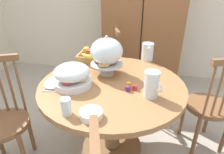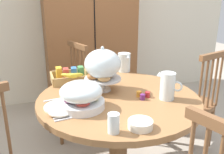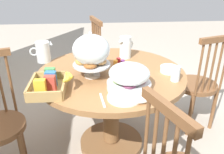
{
  "view_description": "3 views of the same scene",
  "coord_description": "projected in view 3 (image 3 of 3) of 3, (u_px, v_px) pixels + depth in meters",
  "views": [
    {
      "loc": [
        0.23,
        -1.35,
        1.47
      ],
      "look_at": [
        -0.03,
        -0.03,
        0.79
      ],
      "focal_mm": 30.49,
      "sensor_mm": 36.0,
      "label": 1
    },
    {
      "loc": [
        -0.6,
        -1.58,
        1.44
      ],
      "look_at": [
        -0.03,
        0.12,
        0.84
      ],
      "focal_mm": 39.75,
      "sensor_mm": 36.0,
      "label": 2
    },
    {
      "loc": [
        -1.74,
        0.09,
        1.51
      ],
      "look_at": [
        -0.13,
        -0.03,
        0.74
      ],
      "focal_mm": 38.17,
      "sensor_mm": 36.0,
      "label": 3
    }
  ],
  "objects": [
    {
      "name": "jam_jar_apricot",
      "position": [
        116.0,
        63.0,
        2.0
      ],
      "size": [
        0.04,
        0.04,
        0.04
      ],
      "primitive_type": "cylinder",
      "color": "orange",
      "rests_on": "dining_table"
    },
    {
      "name": "cereal_bowl",
      "position": [
        169.0,
        69.0,
        1.86
      ],
      "size": [
        0.14,
        0.14,
        0.04
      ],
      "primitive_type": "cylinder",
      "color": "white",
      "rests_on": "dining_table"
    },
    {
      "name": "cereal_basket",
      "position": [
        50.0,
        84.0,
        1.58
      ],
      "size": [
        0.32,
        0.3,
        0.12
      ],
      "color": "tan",
      "rests_on": "dining_table"
    },
    {
      "name": "pastry_stand_with_dome",
      "position": [
        91.0,
        52.0,
        1.72
      ],
      "size": [
        0.28,
        0.28,
        0.34
      ],
      "color": "silver",
      "rests_on": "dining_table"
    },
    {
      "name": "jam_jar_grape",
      "position": [
        123.0,
        62.0,
        2.0
      ],
      "size": [
        0.04,
        0.04,
        0.04
      ],
      "primitive_type": "cylinder",
      "color": "#5B2366",
      "rests_on": "dining_table"
    },
    {
      "name": "table_knife",
      "position": [
        145.0,
        96.0,
        1.53
      ],
      "size": [
        0.17,
        0.04,
        0.01
      ],
      "primitive_type": "cube",
      "rotation": [
        0.0,
        0.0,
        3.27
      ],
      "color": "silver",
      "rests_on": "dining_table"
    },
    {
      "name": "china_plate_large",
      "position": [
        124.0,
        98.0,
        1.5
      ],
      "size": [
        0.22,
        0.22,
        0.01
      ],
      "primitive_type": "cylinder",
      "color": "white",
      "rests_on": "dining_table"
    },
    {
      "name": "ground_plane",
      "position": [
        108.0,
        143.0,
        2.22
      ],
      "size": [
        10.0,
        10.0,
        0.0
      ],
      "primitive_type": "plane",
      "color": "#A89E8E"
    },
    {
      "name": "fruit_platter_covered",
      "position": [
        129.0,
        77.0,
        1.59
      ],
      "size": [
        0.3,
        0.3,
        0.18
      ],
      "color": "silver",
      "rests_on": "dining_table"
    },
    {
      "name": "dinner_fork",
      "position": [
        150.0,
        95.0,
        1.53
      ],
      "size": [
        0.17,
        0.04,
        0.01
      ],
      "primitive_type": "cube",
      "rotation": [
        0.0,
        0.0,
        3.27
      ],
      "color": "silver",
      "rests_on": "dining_table"
    },
    {
      "name": "milk_pitcher",
      "position": [
        43.0,
        53.0,
        2.04
      ],
      "size": [
        0.12,
        0.2,
        0.18
      ],
      "color": "silver",
      "rests_on": "dining_table"
    },
    {
      "name": "jam_jar_strawberry",
      "position": [
        118.0,
        60.0,
        2.05
      ],
      "size": [
        0.04,
        0.04,
        0.04
      ],
      "primitive_type": "cylinder",
      "color": "#B7282D",
      "rests_on": "dining_table"
    },
    {
      "name": "drinking_glass",
      "position": [
        176.0,
        74.0,
        1.71
      ],
      "size": [
        0.06,
        0.06,
        0.11
      ],
      "primitive_type": "cylinder",
      "color": "silver",
      "rests_on": "dining_table"
    },
    {
      "name": "windsor_chair_near_window",
      "position": [
        86.0,
        65.0,
        2.75
      ],
      "size": [
        0.42,
        0.42,
        0.97
      ],
      "color": "brown",
      "rests_on": "ground_plane"
    },
    {
      "name": "windsor_chair_far_side",
      "position": [
        198.0,
        86.0,
        2.28
      ],
      "size": [
        0.42,
        0.43,
        0.97
      ],
      "color": "brown",
      "rests_on": "ground_plane"
    },
    {
      "name": "china_plate_small",
      "position": [
        139.0,
        96.0,
        1.49
      ],
      "size": [
        0.15,
        0.15,
        0.01
      ],
      "primitive_type": "cylinder",
      "color": "white",
      "rests_on": "china_plate_large"
    },
    {
      "name": "soup_spoon",
      "position": [
        102.0,
        100.0,
        1.48
      ],
      "size": [
        0.17,
        0.04,
        0.01
      ],
      "primitive_type": "cube",
      "rotation": [
        0.0,
        0.0,
        3.27
      ],
      "color": "silver",
      "rests_on": "dining_table"
    },
    {
      "name": "orange_juice_pitcher",
      "position": [
        125.0,
        48.0,
        2.13
      ],
      "size": [
        0.14,
        0.15,
        0.19
      ],
      "color": "silver",
      "rests_on": "dining_table"
    },
    {
      "name": "dining_table",
      "position": [
        111.0,
        96.0,
        1.97
      ],
      "size": [
        1.17,
        1.17,
        0.74
      ],
      "color": "olive",
      "rests_on": "ground_plane"
    }
  ]
}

